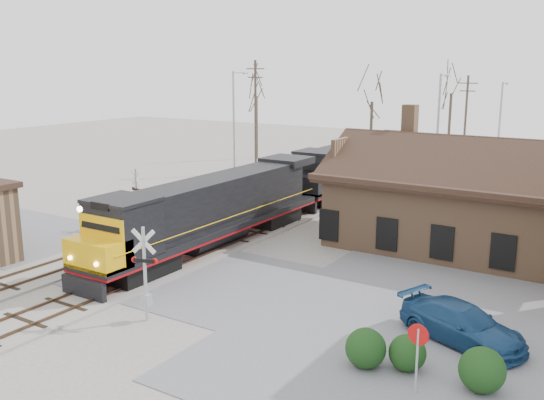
{
  "coord_description": "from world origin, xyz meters",
  "views": [
    {
      "loc": [
        20.65,
        -21.87,
        10.14
      ],
      "look_at": [
        1.01,
        9.0,
        2.04
      ],
      "focal_mm": 40.0,
      "sensor_mm": 36.0,
      "label": 1
    }
  ],
  "objects": [
    {
      "name": "utility_pole_b",
      "position": [
        3.56,
        42.79,
        4.83
      ],
      "size": [
        2.0,
        0.24,
        9.23
      ],
      "color": "#382D23",
      "rests_on": "ground"
    },
    {
      "name": "locomotive_trailing",
      "position": [
        0.0,
        23.08,
        2.21
      ],
      "size": [
        2.83,
        18.93,
        3.97
      ],
      "color": "black",
      "rests_on": "ground"
    },
    {
      "name": "streetlight_c",
      "position": [
        8.68,
        35.08,
        4.93
      ],
      "size": [
        0.25,
        2.04,
        8.79
      ],
      "color": "#A5A8AD",
      "rests_on": "ground"
    },
    {
      "name": "utility_pole_a",
      "position": [
        -11.96,
        26.45,
        5.59
      ],
      "size": [
        2.0,
        0.24,
        10.71
      ],
      "color": "#382D23",
      "rests_on": "ground"
    },
    {
      "name": "track_main",
      "position": [
        0.0,
        15.0,
        0.07
      ],
      "size": [
        3.4,
        90.0,
        0.24
      ],
      "color": "#A09B91",
      "rests_on": "ground"
    },
    {
      "name": "hedge_a",
      "position": [
        13.08,
        -4.0,
        0.7
      ],
      "size": [
        1.4,
        1.4,
        1.4
      ],
      "primitive_type": "sphere",
      "color": "black",
      "rests_on": "ground"
    },
    {
      "name": "hedge_b",
      "position": [
        14.37,
        -3.44,
        0.64
      ],
      "size": [
        1.27,
        1.27,
        1.27
      ],
      "primitive_type": "sphere",
      "color": "black",
      "rests_on": "ground"
    },
    {
      "name": "tree_c",
      "position": [
        0.47,
        47.74,
        8.32
      ],
      "size": [
        4.77,
        4.77,
        11.69
      ],
      "color": "#382D23",
      "rests_on": "ground"
    },
    {
      "name": "tree_a",
      "position": [
        -17.1,
        34.25,
        8.03
      ],
      "size": [
        4.6,
        4.6,
        11.28
      ],
      "color": "#382D23",
      "rests_on": "ground"
    },
    {
      "name": "do_not_enter_sign",
      "position": [
        15.13,
        -4.73,
        1.63
      ],
      "size": [
        0.7,
        0.1,
        2.35
      ],
      "rotation": [
        0.0,
        0.0,
        -0.08
      ],
      "color": "#A5A8AD",
      "rests_on": "ground"
    },
    {
      "name": "road",
      "position": [
        0.0,
        0.0,
        0.01
      ],
      "size": [
        60.0,
        9.0,
        0.03
      ],
      "primitive_type": "cube",
      "color": "slate",
      "rests_on": "ground"
    },
    {
      "name": "crossbuck_near",
      "position": [
        3.96,
        -5.15,
        1.86
      ],
      "size": [
        1.09,
        0.43,
        3.94
      ],
      "rotation": [
        0.0,
        0.0,
        0.32
      ],
      "color": "#A5A8AD",
      "rests_on": "ground"
    },
    {
      "name": "hedge_c",
      "position": [
        16.85,
        -3.5,
        0.74
      ],
      "size": [
        1.48,
        1.48,
        1.48
      ],
      "primitive_type": "sphere",
      "color": "black",
      "rests_on": "ground"
    },
    {
      "name": "streetlight_a",
      "position": [
        -8.2,
        17.87,
        5.43
      ],
      "size": [
        0.25,
        2.04,
        9.77
      ],
      "color": "#A5A8AD",
      "rests_on": "ground"
    },
    {
      "name": "parked_car",
      "position": [
        15.33,
        -0.27,
        0.73
      ],
      "size": [
        5.41,
        3.73,
        1.45
      ],
      "primitive_type": "imported",
      "rotation": [
        0.0,
        0.0,
        1.2
      ],
      "color": "navy",
      "rests_on": "ground"
    },
    {
      "name": "tree_b",
      "position": [
        -4.45,
        36.76,
        7.66
      ],
      "size": [
        4.39,
        4.39,
        10.76
      ],
      "color": "#382D23",
      "rests_on": "ground"
    },
    {
      "name": "crossbuck_far",
      "position": [
        -6.83,
        5.25,
        1.82
      ],
      "size": [
        1.06,
        0.42,
        3.84
      ],
      "rotation": [
        0.0,
        0.0,
        2.82
      ],
      "color": "#A5A8AD",
      "rests_on": "ground"
    },
    {
      "name": "streetlight_b",
      "position": [
        6.99,
        22.5,
        5.36
      ],
      "size": [
        0.25,
        2.04,
        9.63
      ],
      "color": "#A5A8AD",
      "rests_on": "ground"
    },
    {
      "name": "ground",
      "position": [
        0.0,
        0.0,
        0.0
      ],
      "size": [
        140.0,
        140.0,
        0.0
      ],
      "primitive_type": "plane",
      "color": "#A09B91",
      "rests_on": "ground"
    },
    {
      "name": "locomotive_lead",
      "position": [
        0.0,
        3.88,
        2.21
      ],
      "size": [
        2.83,
        18.93,
        4.2
      ],
      "color": "black",
      "rests_on": "ground"
    },
    {
      "name": "depot",
      "position": [
        11.99,
        12.0,
        2.41
      ],
      "size": [
        15.2,
        9.31,
        7.9
      ],
      "color": "#896547",
      "rests_on": "ground"
    },
    {
      "name": "track_siding",
      "position": [
        -4.5,
        15.0,
        0.07
      ],
      "size": [
        3.4,
        90.0,
        0.24
      ],
      "color": "#A09B91",
      "rests_on": "ground"
    }
  ]
}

